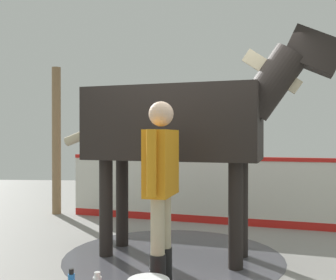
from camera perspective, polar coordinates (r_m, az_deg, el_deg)
name	(u,v)px	position (r m, az deg, el deg)	size (l,w,h in m)	color
ground_plane	(182,263)	(4.70, 2.05, -17.15)	(16.00, 16.00, 0.02)	gray
wet_patch	(173,256)	(4.90, 0.78, -16.26)	(2.58, 2.58, 0.00)	#4C4C54
barrier_wall	(207,192)	(6.58, 5.56, -7.45)	(1.21, 4.70, 1.09)	silver
roof_post_far	(56,141)	(7.54, -15.70, -0.09)	(0.16, 0.16, 2.68)	olive
horse	(183,125)	(4.66, 2.18, 2.19)	(1.29, 3.30, 2.60)	black
handler	(161,179)	(3.73, -1.00, -5.67)	(0.68, 0.31, 1.74)	black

